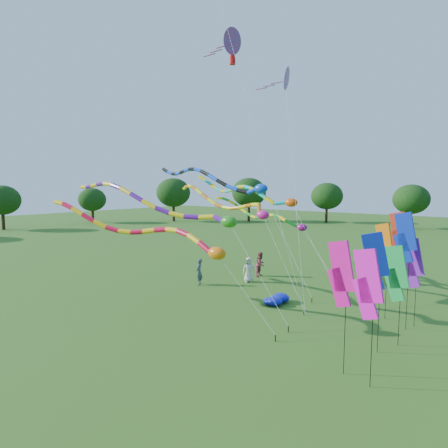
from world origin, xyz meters
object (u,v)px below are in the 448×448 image
Objects in this scene: blue_nylon_heap at (278,300)px; person_a at (249,270)px; tube_kite_red at (151,233)px; person_b at (199,272)px; tube_kite_orange at (229,203)px; person_c at (261,264)px.

person_a is at bearing 143.38° from blue_nylon_heap.
tube_kite_red is 7.91× the size of person_b.
tube_kite_red is at bearing -70.43° from tube_kite_orange.
blue_nylon_heap is (4.79, -1.60, -5.43)m from tube_kite_orange.
tube_kite_orange is 5.19m from person_b.
tube_kite_red reaches higher than person_b.
person_a is at bearing 116.50° from person_b.
blue_nylon_heap is at bearing 0.86° from tube_kite_orange.
person_b is at bearing 177.00° from blue_nylon_heap.
tube_kite_red is 9.12m from person_a.
tube_kite_red is at bearing -137.09° from person_a.
person_c is (0.33, 10.42, -3.41)m from tube_kite_red.
blue_nylon_heap is 5.20m from person_a.
person_a is (-4.14, 3.08, 0.64)m from blue_nylon_heap.
tube_kite_red reaches higher than person_c.
blue_nylon_heap is at bearing 42.38° from tube_kite_red.
tube_kite_orange is 5.05m from person_a.
tube_kite_orange reaches higher than person_b.
person_b reaches higher than blue_nylon_heap.
person_b is at bearing -172.51° from person_a.
tube_kite_orange is 8.61× the size of blue_nylon_heap.
person_c is at bearing 133.35° from person_b.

